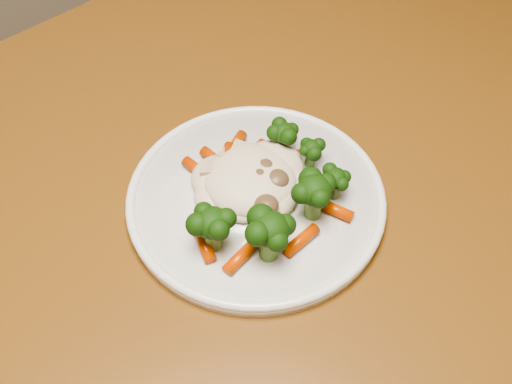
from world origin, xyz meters
TOP-DOWN VIEW (x-y plane):
  - dining_table at (-0.15, 0.23)m, footprint 1.45×1.16m
  - plate at (-0.21, 0.21)m, footprint 0.26×0.26m
  - meal at (-0.21, 0.20)m, footprint 0.18×0.19m

SIDE VIEW (x-z plane):
  - dining_table at x=-0.15m, z-range 0.28..1.03m
  - plate at x=-0.21m, z-range 0.75..0.76m
  - meal at x=-0.21m, z-range 0.76..0.81m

